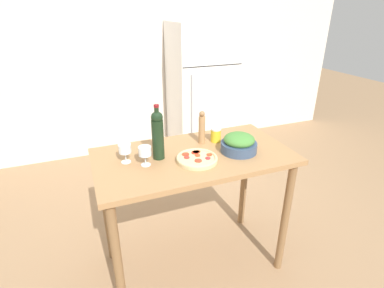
# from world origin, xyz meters

# --- Properties ---
(ground_plane) EXTENTS (14.00, 14.00, 0.00)m
(ground_plane) POSITION_xyz_m (0.00, 0.00, 0.00)
(ground_plane) COLOR #9E7A56
(wall_back) EXTENTS (6.40, 0.06, 2.60)m
(wall_back) POSITION_xyz_m (0.00, 2.30, 1.30)
(wall_back) COLOR silver
(wall_back) RESTS_ON ground_plane
(refrigerator) EXTENTS (0.77, 0.70, 1.70)m
(refrigerator) POSITION_xyz_m (0.86, 1.91, 0.85)
(refrigerator) COLOR white
(refrigerator) RESTS_ON ground_plane
(prep_counter) EXTENTS (1.31, 0.70, 0.96)m
(prep_counter) POSITION_xyz_m (0.00, 0.00, 0.81)
(prep_counter) COLOR #A87A4C
(prep_counter) RESTS_ON ground_plane
(wine_bottle) EXTENTS (0.08, 0.08, 0.36)m
(wine_bottle) POSITION_xyz_m (-0.23, 0.03, 1.13)
(wine_bottle) COLOR black
(wine_bottle) RESTS_ON prep_counter
(wine_glass_near) EXTENTS (0.08, 0.08, 0.12)m
(wine_glass_near) POSITION_xyz_m (-0.33, -0.03, 1.05)
(wine_glass_near) COLOR silver
(wine_glass_near) RESTS_ON prep_counter
(wine_glass_far) EXTENTS (0.08, 0.08, 0.12)m
(wine_glass_far) POSITION_xyz_m (-0.44, 0.05, 1.05)
(wine_glass_far) COLOR silver
(wine_glass_far) RESTS_ON prep_counter
(pepper_mill) EXTENTS (0.05, 0.05, 0.24)m
(pepper_mill) POSITION_xyz_m (0.12, 0.15, 1.08)
(pepper_mill) COLOR #AD7F51
(pepper_mill) RESTS_ON prep_counter
(salad_bowl) EXTENTS (0.24, 0.24, 0.13)m
(salad_bowl) POSITION_xyz_m (0.30, -0.07, 1.02)
(salad_bowl) COLOR #384C6B
(salad_bowl) RESTS_ON prep_counter
(homemade_pizza) EXTENTS (0.26, 0.26, 0.03)m
(homemade_pizza) POSITION_xyz_m (-0.02, -0.09, 0.97)
(homemade_pizza) COLOR #DBC189
(homemade_pizza) RESTS_ON prep_counter
(salt_canister) EXTENTS (0.07, 0.07, 0.10)m
(salt_canister) POSITION_xyz_m (0.23, 0.14, 1.01)
(salt_canister) COLOR yellow
(salt_canister) RESTS_ON prep_counter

